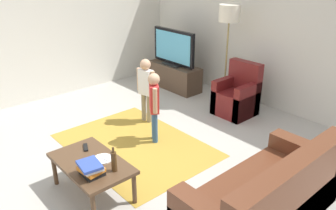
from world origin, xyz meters
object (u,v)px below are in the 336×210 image
coffee_table (91,165)px  armchair (238,97)px  couch (268,201)px  child_center (154,101)px  book_stack (91,169)px  tv_remote (86,147)px  bottle (114,161)px  tv (174,48)px  plate (103,159)px  tv_stand (174,77)px  floor_lamp (229,19)px  child_near_tv (146,85)px

coffee_table → armchair: bearing=95.7°
couch → child_center: 2.12m
coffee_table → book_stack: book_stack is taller
tv_remote → coffee_table: bearing=6.5°
child_center → bottle: 1.46m
tv → plate: 3.54m
tv → tv_remote: size_ratio=6.47×
tv_stand → couch: couch is taller
armchair → plate: armchair is taller
couch → tv_remote: bearing=-153.2°
bottle → tv_remote: size_ratio=1.67×
tv_stand → tv_remote: bearing=-60.5°
bottle → plate: size_ratio=1.29×
tv_remote → tv_stand: bearing=144.4°
armchair → child_center: child_center is taller
tv → book_stack: bearing=-55.1°
couch → floor_lamp: bearing=137.8°
couch → plate: bearing=-148.8°
child_center → plate: child_center is taller
child_center → book_stack: size_ratio=3.55×
child_near_tv → tv_remote: 1.72m
child_near_tv → coffee_table: child_near_tv is taller
child_center → plate: (0.54, -1.19, -0.20)m
plate → bottle: bearing=-4.2°
tv_stand → bottle: bottle is taller
child_near_tv → tv_remote: child_near_tv is taller
couch → armchair: bearing=134.3°
book_stack → tv_remote: bearing=157.4°
bottle → child_near_tv: bearing=132.7°
tv_stand → tv_remote: (1.66, -2.93, 0.19)m
coffee_table → tv_remote: 0.32m
coffee_table → tv_stand: bearing=122.9°
coffee_table → plate: bearing=67.3°
child_center → child_near_tv: bearing=152.1°
floor_lamp → tv_stand: bearing=-172.8°
bottle → tv_stand: bearing=127.9°
tv_stand → child_center: 2.29m
child_center → plate: 1.32m
coffee_table → book_stack: size_ratio=3.42×
tv_stand → tv: (-0.00, -0.02, 0.60)m
book_stack → child_near_tv: bearing=127.0°
child_center → tv_stand: bearing=130.4°
tv → armchair: size_ratio=1.22×
child_center → bottle: (0.81, -1.21, -0.09)m
child_center → coffee_table: (0.49, -1.31, -0.25)m
floor_lamp → couch: bearing=-42.2°
child_near_tv → bottle: 2.07m
child_near_tv → plate: bearing=-52.9°
coffee_table → couch: bearing=33.5°
bottle → plate: bearing=175.8°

